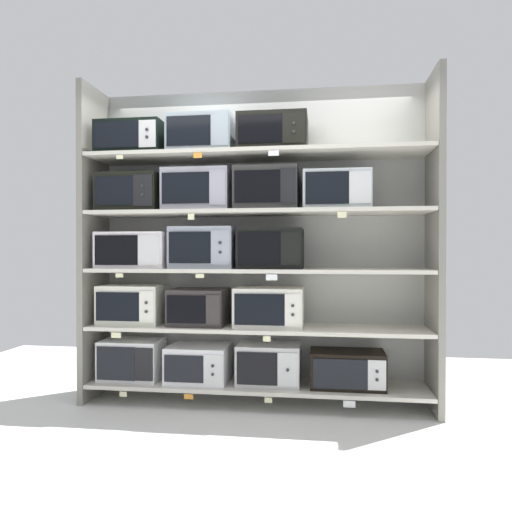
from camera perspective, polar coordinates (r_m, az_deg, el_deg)
ground at (r=3.18m, az=-2.66°, el=-22.43°), size 6.71×6.00×0.02m
back_panel at (r=4.18m, az=0.50°, el=1.53°), size 2.91×0.04×2.60m
upright_left at (r=4.32m, az=-18.47°, el=1.47°), size 0.05×0.50×2.60m
upright_right at (r=3.97m, az=20.20°, el=1.55°), size 0.05×0.50×2.60m
shelf_0 at (r=4.06m, az=0.00°, el=-14.89°), size 2.71×0.50×0.03m
microwave_0 at (r=4.28m, az=-14.31°, el=-11.64°), size 0.50×0.34×0.33m
microwave_1 at (r=4.10m, az=-6.69°, el=-12.36°), size 0.49×0.42×0.30m
microwave_2 at (r=4.00m, az=1.52°, el=-12.53°), size 0.50×0.35×0.32m
microwave_3 at (r=3.98m, az=10.63°, el=-12.88°), size 0.58×0.35×0.28m
price_tag_0 at (r=4.10m, az=-15.29°, el=-15.33°), size 0.06×0.00×0.04m
price_tag_1 at (r=3.93m, az=-7.90°, el=-16.01°), size 0.07×0.00×0.04m
price_tag_2 at (r=3.81m, az=1.45°, el=-16.53°), size 0.06×0.00×0.04m
price_tag_3 at (r=3.80m, az=10.87°, el=-16.68°), size 0.09×0.00×0.05m
shelf_1 at (r=3.96m, az=0.00°, el=-8.40°), size 2.71×0.50×0.03m
microwave_4 at (r=4.20m, az=-14.21°, el=-5.50°), size 0.51×0.38×0.32m
microwave_5 at (r=4.03m, az=-6.70°, el=-5.93°), size 0.45×0.39×0.29m
microwave_6 at (r=3.92m, az=1.57°, el=-5.98°), size 0.54×0.39×0.31m
price_tag_4 at (r=4.02m, az=-16.06°, el=-8.90°), size 0.08×0.00×0.04m
price_tag_5 at (r=3.70m, az=1.27°, el=-9.67°), size 0.06×0.00×0.04m
shelf_2 at (r=3.92m, az=0.00°, el=-1.68°), size 2.71×0.50×0.03m
microwave_7 at (r=4.17m, az=-13.85°, el=0.67°), size 0.57×0.41×0.29m
microwave_8 at (r=3.99m, az=-6.09°, el=0.98°), size 0.52×0.38×0.34m
microwave_9 at (r=3.89m, az=1.77°, el=0.87°), size 0.51×0.39×0.32m
price_tag_6 at (r=3.96m, az=-15.71°, el=-2.20°), size 0.06×0.00×0.03m
price_tag_7 at (r=3.75m, az=-6.59°, el=-2.33°), size 0.07×0.00×0.03m
price_tag_8 at (r=3.65m, az=1.84°, el=-2.51°), size 0.09×0.00×0.04m
shelf_3 at (r=3.93m, az=0.00°, el=5.10°), size 2.71×0.50×0.03m
microwave_10 at (r=4.21m, az=-14.28°, el=7.11°), size 0.51×0.40×0.31m
microwave_11 at (r=4.03m, az=-6.74°, el=7.61°), size 0.54×0.37×0.34m
microwave_12 at (r=3.93m, az=1.31°, el=7.80°), size 0.50×0.40×0.34m
microwave_13 at (r=3.90m, az=9.42°, el=7.53°), size 0.51×0.41×0.30m
price_tag_9 at (r=3.77m, az=-7.61°, el=4.61°), size 0.05×0.00×0.05m
price_tag_10 at (r=3.64m, az=10.04°, el=4.78°), size 0.07×0.00×0.05m
shelf_4 at (r=3.99m, az=0.00°, el=11.75°), size 2.71×0.50×0.03m
microwave_14 at (r=4.27m, az=-14.08°, el=13.00°), size 0.54×0.43×0.27m
microwave_15 at (r=4.10m, az=-6.33°, el=13.83°), size 0.52×0.37×0.31m
microwave_16 at (r=4.00m, az=2.03°, el=14.05°), size 0.55×0.40×0.29m
price_tag_11 at (r=4.02m, az=-15.66°, el=11.12°), size 0.05×0.00×0.03m
price_tag_12 at (r=3.82m, az=-6.84°, el=11.64°), size 0.07×0.00×0.04m
price_tag_13 at (r=3.71m, az=2.09°, el=11.96°), size 0.08×0.00×0.04m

